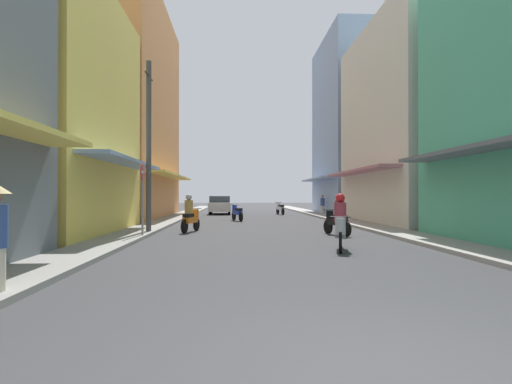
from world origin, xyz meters
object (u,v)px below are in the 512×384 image
parked_car (220,205)px  motorbike_black (337,217)px  pedestrian_crossing (323,205)px  utility_pole (149,146)px  street_sign_no_entry (143,190)px  motorbike_white (280,208)px  motorbike_silver (340,225)px  motorbike_orange (190,215)px  motorbike_blue (237,212)px

parked_car → motorbike_black: bearing=-73.9°
pedestrian_crossing → utility_pole: utility_pole is taller
street_sign_no_entry → motorbike_white: bearing=68.4°
motorbike_silver → motorbike_orange: same height
pedestrian_crossing → utility_pole: 18.37m
motorbike_silver → utility_pole: utility_pole is taller
motorbike_black → street_sign_no_entry: street_sign_no_entry is taller
motorbike_orange → motorbike_blue: size_ratio=1.01×
motorbike_orange → motorbike_blue: 7.45m
motorbike_black → utility_pole: bearing=173.9°
motorbike_silver → utility_pole: 8.50m
utility_pole → street_sign_no_entry: size_ratio=2.57×
motorbike_blue → street_sign_no_entry: bearing=-109.6°
motorbike_black → street_sign_no_entry: 7.29m
motorbike_silver → motorbike_black: bearing=77.0°
motorbike_white → utility_pole: size_ratio=0.26×
pedestrian_crossing → utility_pole: bearing=-123.9°
motorbike_white → parked_car: (-4.75, 1.22, 0.24)m
motorbike_white → motorbike_blue: 8.43m
street_sign_no_entry → motorbike_orange: bearing=58.7°
motorbike_orange → pedestrian_crossing: 16.62m
motorbike_white → motorbike_blue: same height
parked_car → motorbike_orange: bearing=-92.2°
pedestrian_crossing → street_sign_no_entry: bearing=-121.2°
motorbike_orange → pedestrian_crossing: (8.60, 14.22, 0.07)m
motorbike_black → motorbike_blue: 9.60m
motorbike_black → parked_car: motorbike_black is taller
motorbike_blue → street_sign_no_entry: size_ratio=0.66×
motorbike_silver → motorbike_blue: 13.31m
motorbike_silver → motorbike_orange: (-4.78, 5.83, 0.00)m
utility_pole → motorbike_black: bearing=-6.1°
parked_car → pedestrian_crossing: (7.97, -1.89, 0.03)m
motorbike_white → pedestrian_crossing: size_ratio=1.15×
utility_pole → motorbike_blue: bearing=66.4°
motorbike_white → utility_pole: 17.46m
motorbike_orange → utility_pole: 3.29m
motorbike_blue → parked_car: 9.03m
motorbike_silver → street_sign_no_entry: street_sign_no_entry is taller
motorbike_orange → motorbike_white: bearing=70.1°
motorbike_orange → pedestrian_crossing: bearing=58.8°
motorbike_orange → street_sign_no_entry: size_ratio=0.66×
motorbike_black → motorbike_orange: bearing=164.1°
motorbike_silver → motorbike_white: bearing=88.3°
motorbike_black → motorbike_silver: bearing=-103.0°
motorbike_blue → parked_car: (-1.34, 8.93, 0.24)m
motorbike_white → motorbike_blue: bearing=-113.9°
parked_car → utility_pole: utility_pole is taller
motorbike_silver → motorbike_black: same height
parked_car → motorbike_white: bearing=-14.4°
motorbike_blue → pedestrian_crossing: pedestrian_crossing is taller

